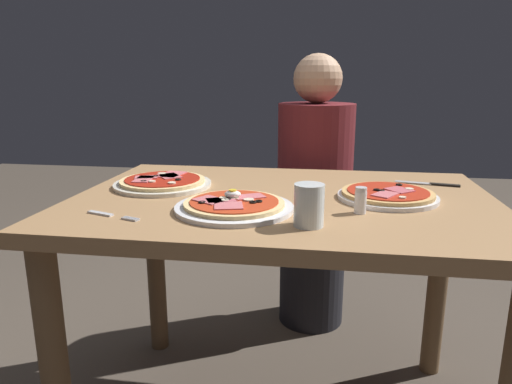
% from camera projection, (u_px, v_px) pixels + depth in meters
% --- Properties ---
extents(dining_table, '(1.19, 0.82, 0.75)m').
position_uv_depth(dining_table, '(283.00, 236.00, 1.35)').
color(dining_table, '#9E754C').
rests_on(dining_table, ground).
extents(pizza_foreground, '(0.31, 0.31, 0.05)m').
position_uv_depth(pizza_foreground, '(234.00, 206.00, 1.18)').
color(pizza_foreground, white).
rests_on(pizza_foreground, dining_table).
extents(pizza_across_left, '(0.28, 0.28, 0.03)m').
position_uv_depth(pizza_across_left, '(388.00, 195.00, 1.29)').
color(pizza_across_left, white).
rests_on(pizza_across_left, dining_table).
extents(pizza_across_right, '(0.30, 0.30, 0.03)m').
position_uv_depth(pizza_across_right, '(163.00, 182.00, 1.44)').
color(pizza_across_right, silver).
rests_on(pizza_across_right, dining_table).
extents(water_glass_near, '(0.07, 0.07, 0.10)m').
position_uv_depth(water_glass_near, '(309.00, 208.00, 1.05)').
color(water_glass_near, silver).
rests_on(water_glass_near, dining_table).
extents(fork, '(0.15, 0.06, 0.00)m').
position_uv_depth(fork, '(109.00, 215.00, 1.13)').
color(fork, silver).
rests_on(fork, dining_table).
extents(knife, '(0.19, 0.06, 0.01)m').
position_uv_depth(knife, '(432.00, 184.00, 1.46)').
color(knife, silver).
rests_on(knife, dining_table).
extents(salt_shaker, '(0.03, 0.03, 0.07)m').
position_uv_depth(salt_shaker, '(361.00, 200.00, 1.15)').
color(salt_shaker, white).
rests_on(salt_shaker, dining_table).
extents(diner_person, '(0.32, 0.32, 1.18)m').
position_uv_depth(diner_person, '(314.00, 201.00, 2.00)').
color(diner_person, black).
rests_on(diner_person, ground).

